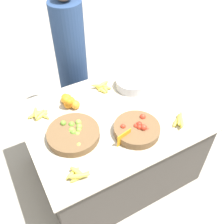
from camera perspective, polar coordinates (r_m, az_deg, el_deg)
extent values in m
plane|color=#ADA599|center=(2.83, 0.00, -11.75)|extent=(12.00, 12.00, 0.00)
cube|color=#4C4742|center=(2.53, 0.00, -7.04)|extent=(1.40, 1.10, 0.74)
cube|color=#BCB29E|center=(2.25, 0.00, -1.02)|extent=(1.46, 1.14, 0.01)
cylinder|color=brown|center=(2.09, -8.40, -4.79)|extent=(0.42, 0.42, 0.06)
sphere|color=#7AB238|center=(2.10, -9.25, -4.77)|extent=(0.04, 0.04, 0.04)
sphere|color=#89BC42|center=(2.12, -7.32, -2.28)|extent=(0.05, 0.05, 0.05)
sphere|color=#89BC42|center=(2.08, -8.76, -3.98)|extent=(0.05, 0.05, 0.05)
sphere|color=#89BC42|center=(1.99, -7.19, -7.32)|extent=(0.05, 0.05, 0.05)
sphere|color=#89BC42|center=(2.08, -8.84, -4.37)|extent=(0.04, 0.04, 0.04)
sphere|color=#89BC42|center=(2.08, -7.16, -3.20)|extent=(0.05, 0.05, 0.05)
sphere|color=#6BA333|center=(2.13, -10.56, -2.40)|extent=(0.04, 0.04, 0.04)
sphere|color=#89BC42|center=(2.07, -7.23, -3.85)|extent=(0.04, 0.04, 0.04)
sphere|color=#89BC42|center=(2.10, -8.51, -4.50)|extent=(0.04, 0.04, 0.04)
sphere|color=#6BA333|center=(2.08, -9.41, -5.16)|extent=(0.06, 0.06, 0.06)
sphere|color=#6BA333|center=(2.06, -8.46, -4.42)|extent=(0.05, 0.05, 0.05)
sphere|color=#6BA333|center=(2.12, -8.80, -2.73)|extent=(0.05, 0.05, 0.05)
sphere|color=#89BC42|center=(2.09, -8.28, -4.95)|extent=(0.04, 0.04, 0.04)
sphere|color=#6BA333|center=(2.04, -9.01, -6.51)|extent=(0.04, 0.04, 0.04)
sphere|color=#89BC42|center=(2.05, -7.56, -4.78)|extent=(0.04, 0.04, 0.04)
cylinder|color=brown|center=(2.10, 5.38, -3.79)|extent=(0.37, 0.37, 0.07)
sphere|color=red|center=(2.12, 7.60, -3.82)|extent=(0.05, 0.05, 0.05)
sphere|color=red|center=(2.11, 6.21, -3.26)|extent=(0.04, 0.04, 0.04)
sphere|color=red|center=(2.15, 6.70, -1.05)|extent=(0.05, 0.05, 0.05)
sphere|color=red|center=(2.07, 2.42, -3.14)|extent=(0.04, 0.04, 0.04)
sphere|color=red|center=(2.08, 5.91, -2.73)|extent=(0.05, 0.05, 0.05)
sphere|color=red|center=(2.08, 5.27, -3.04)|extent=(0.04, 0.04, 0.04)
sphere|color=red|center=(2.08, 6.47, -3.64)|extent=(0.04, 0.04, 0.04)
sphere|color=red|center=(2.06, 6.91, -3.34)|extent=(0.05, 0.05, 0.05)
sphere|color=red|center=(2.09, 5.98, -4.30)|extent=(0.04, 0.04, 0.04)
sphere|color=red|center=(2.07, 6.01, -3.33)|extent=(0.05, 0.05, 0.05)
sphere|color=red|center=(2.11, 6.13, -3.57)|extent=(0.04, 0.04, 0.04)
sphere|color=red|center=(2.09, 7.70, -4.08)|extent=(0.05, 0.05, 0.05)
sphere|color=orange|center=(2.36, -8.95, 2.42)|extent=(0.08, 0.08, 0.08)
sphere|color=orange|center=(2.41, -10.13, 3.14)|extent=(0.07, 0.07, 0.07)
sphere|color=orange|center=(2.31, -7.98, 1.60)|extent=(0.08, 0.08, 0.08)
sphere|color=orange|center=(2.33, -9.50, 1.78)|extent=(0.08, 0.08, 0.08)
sphere|color=orange|center=(2.40, -9.62, 3.08)|extent=(0.07, 0.07, 0.07)
sphere|color=orange|center=(2.39, -10.33, 2.67)|extent=(0.07, 0.07, 0.07)
sphere|color=orange|center=(2.30, -9.99, 2.61)|extent=(0.07, 0.07, 0.07)
sphere|color=orange|center=(2.29, -9.33, 2.23)|extent=(0.07, 0.07, 0.07)
cylinder|color=#B7B7BF|center=(2.52, 4.27, 6.23)|extent=(0.30, 0.30, 0.08)
cube|color=orange|center=(2.01, 2.64, -5.58)|extent=(0.13, 0.03, 0.11)
ellipsoid|color=#EFDB4C|center=(2.49, -2.41, 4.91)|extent=(0.08, 0.14, 0.03)
ellipsoid|color=#EFDB4C|center=(2.52, -1.99, 5.40)|extent=(0.13, 0.12, 0.03)
ellipsoid|color=#EFDB4C|center=(2.51, -1.80, 5.42)|extent=(0.14, 0.13, 0.04)
ellipsoid|color=#EFDB4C|center=(2.51, -1.70, 5.33)|extent=(0.04, 0.15, 0.03)
ellipsoid|color=#EFDB4C|center=(2.52, -2.01, 5.46)|extent=(0.14, 0.10, 0.03)
ellipsoid|color=#EFDB4C|center=(2.50, -2.77, 5.76)|extent=(0.15, 0.10, 0.03)
ellipsoid|color=#EFDB4C|center=(2.51, -1.90, 6.12)|extent=(0.13, 0.07, 0.03)
ellipsoid|color=#EFDB4C|center=(1.87, -6.96, -13.81)|extent=(0.16, 0.04, 0.03)
ellipsoid|color=#EFDB4C|center=(1.89, -8.56, -13.05)|extent=(0.13, 0.07, 0.03)
ellipsoid|color=#EFDB4C|center=(1.89, -7.49, -12.74)|extent=(0.08, 0.13, 0.03)
ellipsoid|color=#EFDB4C|center=(1.87, -7.64, -12.79)|extent=(0.08, 0.12, 0.03)
ellipsoid|color=#EFDB4C|center=(1.84, -7.14, -13.59)|extent=(0.16, 0.08, 0.03)
ellipsoid|color=#EFDB4C|center=(2.30, -14.64, -0.76)|extent=(0.08, 0.13, 0.03)
ellipsoid|color=#EFDB4C|center=(2.31, -15.04, -0.62)|extent=(0.14, 0.10, 0.03)
ellipsoid|color=#EFDB4C|center=(2.33, -16.41, -0.51)|extent=(0.14, 0.06, 0.03)
ellipsoid|color=#EFDB4C|center=(2.32, -15.34, -0.53)|extent=(0.13, 0.05, 0.03)
ellipsoid|color=#EFDB4C|center=(2.31, -15.53, -0.22)|extent=(0.12, 0.07, 0.03)
ellipsoid|color=#EFDB4C|center=(2.31, -16.27, -0.15)|extent=(0.07, 0.14, 0.03)
ellipsoid|color=#EFDB4C|center=(2.24, 13.84, -2.07)|extent=(0.13, 0.09, 0.03)
ellipsoid|color=#EFDB4C|center=(2.24, 14.47, -2.28)|extent=(0.07, 0.12, 0.03)
ellipsoid|color=#EFDB4C|center=(2.27, 14.34, -1.59)|extent=(0.10, 0.12, 0.03)
ellipsoid|color=#EFDB4C|center=(2.24, 14.55, -1.38)|extent=(0.14, 0.13, 0.03)
ellipsoid|color=#EFDB4C|center=(2.21, 14.82, -1.94)|extent=(0.10, 0.13, 0.04)
cylinder|color=navy|center=(2.99, -8.68, 10.22)|extent=(0.33, 0.33, 1.39)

